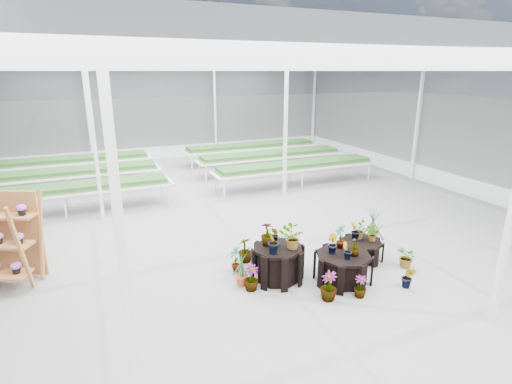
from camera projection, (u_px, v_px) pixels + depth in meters
name	position (u px, v px, depth m)	size (l,w,h in m)	color
ground_plane	(248.00, 256.00, 9.42)	(24.00, 24.00, 0.00)	gray
greenhouse_shell	(247.00, 163.00, 8.76)	(18.00, 24.00, 4.50)	white
steel_frame	(247.00, 163.00, 8.76)	(18.00, 24.00, 4.50)	silver
nursery_benches	(179.00, 171.00, 15.62)	(16.00, 7.00, 0.84)	silver
plinth_tall	(278.00, 263.00, 8.29)	(1.07, 1.07, 0.73)	black
plinth_mid	(343.00, 268.00, 8.23)	(1.16, 1.16, 0.61)	black
plinth_low	(361.00, 250.00, 9.25)	(0.97, 0.97, 0.44)	black
nursery_plants	(320.00, 245.00, 8.80)	(4.50, 3.00, 1.30)	#244A1F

